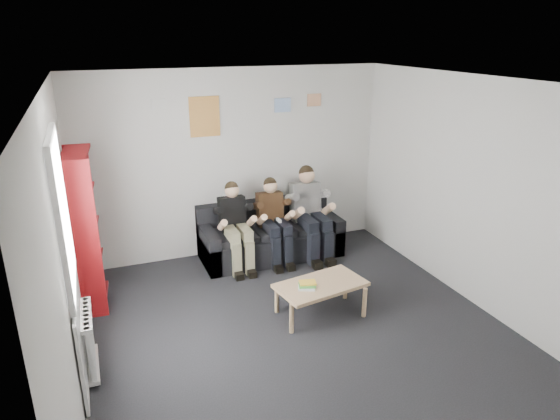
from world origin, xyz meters
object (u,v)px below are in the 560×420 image
coffee_table (321,287)px  person_right (311,213)px  bookshelf (86,230)px  person_left (236,226)px  sofa (270,237)px  person_middle (274,221)px

coffee_table → person_right: bearing=69.4°
bookshelf → person_left: bookshelf is taller
bookshelf → person_left: bearing=13.5°
bookshelf → person_right: bearing=10.4°
person_left → person_right: size_ratio=0.91×
sofa → person_middle: (-0.00, -0.19, 0.32)m
bookshelf → sofa: bearing=15.9°
sofa → person_right: (0.57, -0.19, 0.37)m
sofa → person_right: person_right is taller
bookshelf → person_left: 1.97m
coffee_table → person_left: size_ratio=0.84×
bookshelf → person_middle: size_ratio=1.56×
sofa → person_right: size_ratio=1.54×
person_left → person_middle: size_ratio=1.00×
person_left → bookshelf: bearing=-170.6°
person_right → bookshelf: bearing=-171.8°
sofa → person_middle: bearing=-90.0°
person_left → coffee_table: bearing=-70.2°
bookshelf → person_right: bookshelf is taller
sofa → person_right: 0.70m
bookshelf → person_left: size_ratio=1.56×
bookshelf → coffee_table: bookshelf is taller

